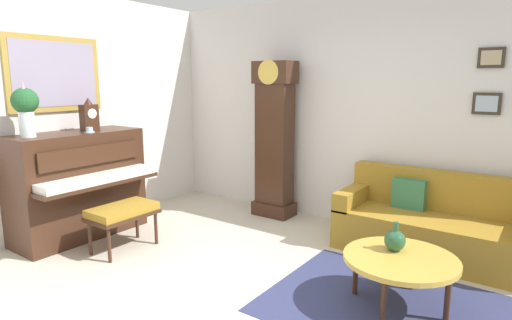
% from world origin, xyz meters
% --- Properties ---
extents(ground_plane, '(6.40, 6.00, 0.10)m').
position_xyz_m(ground_plane, '(0.00, 0.00, -0.05)').
color(ground_plane, beige).
extents(wall_left, '(0.13, 4.90, 2.80)m').
position_xyz_m(wall_left, '(-2.60, 0.00, 1.41)').
color(wall_left, silver).
rests_on(wall_left, ground_plane).
extents(wall_back, '(5.30, 0.13, 2.80)m').
position_xyz_m(wall_back, '(0.01, 2.40, 1.40)').
color(wall_back, silver).
rests_on(wall_back, ground_plane).
extents(area_rug, '(2.10, 1.50, 0.01)m').
position_xyz_m(area_rug, '(1.32, 0.64, 0.00)').
color(area_rug, navy).
rests_on(area_rug, ground_plane).
extents(piano, '(0.87, 1.44, 1.21)m').
position_xyz_m(piano, '(-2.23, 0.14, 0.61)').
color(piano, '#3D2316').
rests_on(piano, ground_plane).
extents(piano_bench, '(0.42, 0.70, 0.48)m').
position_xyz_m(piano_bench, '(-1.48, 0.16, 0.41)').
color(piano_bench, '#3D2316').
rests_on(piano_bench, ground_plane).
extents(grandfather_clock, '(0.52, 0.34, 2.03)m').
position_xyz_m(grandfather_clock, '(-0.83, 2.08, 0.96)').
color(grandfather_clock, '#3D2316').
rests_on(grandfather_clock, ground_plane).
extents(couch, '(1.90, 0.80, 0.84)m').
position_xyz_m(couch, '(1.23, 1.94, 0.31)').
color(couch, olive).
rests_on(couch, ground_plane).
extents(coffee_table, '(0.88, 0.88, 0.43)m').
position_xyz_m(coffee_table, '(1.26, 0.68, 0.40)').
color(coffee_table, gold).
rests_on(coffee_table, ground_plane).
extents(mantel_clock, '(0.13, 0.18, 0.38)m').
position_xyz_m(mantel_clock, '(-2.23, 0.33, 1.38)').
color(mantel_clock, '#3D2316').
rests_on(mantel_clock, piano).
extents(flower_vase, '(0.26, 0.26, 0.58)m').
position_xyz_m(flower_vase, '(-2.23, -0.37, 1.52)').
color(flower_vase, silver).
rests_on(flower_vase, piano).
extents(teacup, '(0.12, 0.12, 0.06)m').
position_xyz_m(teacup, '(-2.08, 0.23, 1.23)').
color(teacup, '#ADC6D6').
rests_on(teacup, piano).
extents(green_jug, '(0.17, 0.17, 0.24)m').
position_xyz_m(green_jug, '(1.18, 0.77, 0.51)').
color(green_jug, '#234C33').
rests_on(green_jug, coffee_table).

